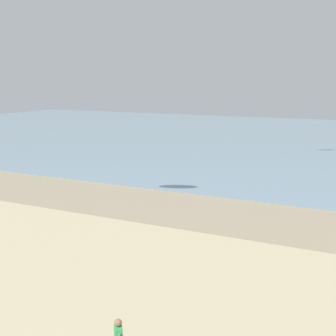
{
  "coord_description": "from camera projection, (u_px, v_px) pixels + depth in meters",
  "views": [
    {
      "loc": [
        6.34,
        -4.59,
        8.49
      ],
      "look_at": [
        -1.73,
        11.62,
        4.95
      ],
      "focal_mm": 48.74,
      "sensor_mm": 36.0,
      "label": 1
    }
  ],
  "objects": [
    {
      "name": "wet_sand_strip",
      "position": [
        269.0,
        221.0,
        27.73
      ],
      "size": [
        120.0,
        7.72,
        0.01
      ],
      "primitive_type": "cube",
      "color": "gray",
      "rests_on": "ground"
    }
  ]
}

